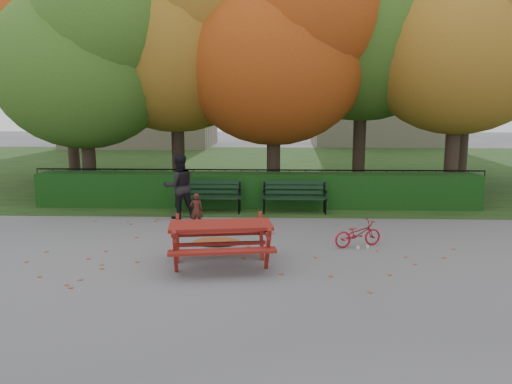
{
  "coord_description": "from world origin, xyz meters",
  "views": [
    {
      "loc": [
        0.52,
        -10.12,
        3.03
      ],
      "look_at": [
        0.1,
        1.34,
        1.0
      ],
      "focal_mm": 35.0,
      "sensor_mm": 36.0,
      "label": 1
    }
  ],
  "objects_px": {
    "tree_d": "(377,13)",
    "bench_left": "(210,194)",
    "tree_a": "(90,55)",
    "tree_e": "(473,35)",
    "tree_b": "(184,30)",
    "tree_g": "(481,41)",
    "tree_c": "(285,45)",
    "picnic_table": "(221,233)",
    "tree_f": "(73,32)",
    "bench_right": "(294,194)",
    "bicycle": "(358,234)",
    "child": "(196,210)",
    "adult": "(179,186)"
  },
  "relations": [
    {
      "from": "adult",
      "to": "tree_g",
      "type": "bearing_deg",
      "value": -170.54
    },
    {
      "from": "tree_g",
      "to": "tree_a",
      "type": "bearing_deg",
      "value": -162.81
    },
    {
      "from": "tree_d",
      "to": "bench_left",
      "type": "xyz_separation_m",
      "value": [
        -5.18,
        -3.53,
        -5.46
      ]
    },
    {
      "from": "tree_c",
      "to": "tree_e",
      "type": "distance_m",
      "value": 5.7
    },
    {
      "from": "tree_c",
      "to": "tree_g",
      "type": "bearing_deg",
      "value": 26.87
    },
    {
      "from": "tree_g",
      "to": "picnic_table",
      "type": "height_order",
      "value": "tree_g"
    },
    {
      "from": "picnic_table",
      "to": "bicycle",
      "type": "distance_m",
      "value": 3.15
    },
    {
      "from": "tree_c",
      "to": "adult",
      "type": "distance_m",
      "value": 5.75
    },
    {
      "from": "tree_f",
      "to": "tree_g",
      "type": "distance_m",
      "value": 15.48
    },
    {
      "from": "tree_c",
      "to": "child",
      "type": "relative_size",
      "value": 9.22
    },
    {
      "from": "tree_c",
      "to": "tree_d",
      "type": "bearing_deg",
      "value": 22.61
    },
    {
      "from": "tree_f",
      "to": "bench_right",
      "type": "height_order",
      "value": "tree_f"
    },
    {
      "from": "tree_d",
      "to": "tree_g",
      "type": "bearing_deg",
      "value": 29.61
    },
    {
      "from": "bench_left",
      "to": "child",
      "type": "xyz_separation_m",
      "value": [
        -0.09,
        -1.84,
        -0.09
      ]
    },
    {
      "from": "tree_a",
      "to": "tree_f",
      "type": "distance_m",
      "value": 4.31
    },
    {
      "from": "tree_f",
      "to": "bench_left",
      "type": "distance_m",
      "value": 9.56
    },
    {
      "from": "tree_a",
      "to": "picnic_table",
      "type": "distance_m",
      "value": 9.02
    },
    {
      "from": "tree_g",
      "to": "bench_right",
      "type": "bearing_deg",
      "value": -140.05
    },
    {
      "from": "bicycle",
      "to": "child",
      "type": "bearing_deg",
      "value": 47.15
    },
    {
      "from": "tree_f",
      "to": "picnic_table",
      "type": "bearing_deg",
      "value": -57.11
    },
    {
      "from": "tree_g",
      "to": "picnic_table",
      "type": "bearing_deg",
      "value": -129.15
    },
    {
      "from": "tree_c",
      "to": "picnic_table",
      "type": "distance_m",
      "value": 8.28
    },
    {
      "from": "tree_b",
      "to": "tree_c",
      "type": "bearing_deg",
      "value": -13.45
    },
    {
      "from": "bicycle",
      "to": "tree_e",
      "type": "bearing_deg",
      "value": -58.1
    },
    {
      "from": "picnic_table",
      "to": "adult",
      "type": "relative_size",
      "value": 1.23
    },
    {
      "from": "tree_a",
      "to": "bench_right",
      "type": "relative_size",
      "value": 4.16
    },
    {
      "from": "tree_b",
      "to": "tree_g",
      "type": "distance_m",
      "value": 11.19
    },
    {
      "from": "tree_d",
      "to": "bench_right",
      "type": "bearing_deg",
      "value": -128.23
    },
    {
      "from": "tree_b",
      "to": "tree_g",
      "type": "relative_size",
      "value": 1.03
    },
    {
      "from": "tree_b",
      "to": "bench_right",
      "type": "relative_size",
      "value": 4.88
    },
    {
      "from": "tree_b",
      "to": "tree_f",
      "type": "relative_size",
      "value": 0.96
    },
    {
      "from": "bicycle",
      "to": "bench_left",
      "type": "bearing_deg",
      "value": 26.6
    },
    {
      "from": "tree_a",
      "to": "child",
      "type": "distance_m",
      "value": 6.71
    },
    {
      "from": "tree_c",
      "to": "bench_left",
      "type": "bearing_deg",
      "value": -133.36
    },
    {
      "from": "bicycle",
      "to": "tree_g",
      "type": "bearing_deg",
      "value": -52.96
    },
    {
      "from": "bench_right",
      "to": "child",
      "type": "distance_m",
      "value": 3.1
    },
    {
      "from": "tree_e",
      "to": "bench_left",
      "type": "xyz_separation_m",
      "value": [
        -7.82,
        -2.07,
        -4.56
      ]
    },
    {
      "from": "tree_g",
      "to": "bench_left",
      "type": "distance_m",
      "value": 12.37
    },
    {
      "from": "tree_a",
      "to": "tree_e",
      "type": "distance_m",
      "value": 11.73
    },
    {
      "from": "tree_e",
      "to": "child",
      "type": "relative_size",
      "value": 9.4
    },
    {
      "from": "tree_a",
      "to": "tree_c",
      "type": "bearing_deg",
      "value": 3.65
    },
    {
      "from": "tree_f",
      "to": "bench_right",
      "type": "relative_size",
      "value": 5.1
    },
    {
      "from": "tree_f",
      "to": "child",
      "type": "distance_m",
      "value": 10.73
    },
    {
      "from": "tree_a",
      "to": "child",
      "type": "relative_size",
      "value": 8.63
    },
    {
      "from": "tree_e",
      "to": "tree_a",
      "type": "bearing_deg",
      "value": -179.06
    },
    {
      "from": "tree_a",
      "to": "bench_right",
      "type": "xyz_separation_m",
      "value": [
        6.29,
        -1.88,
        -4.0
      ]
    },
    {
      "from": "child",
      "to": "bicycle",
      "type": "height_order",
      "value": "child"
    },
    {
      "from": "picnic_table",
      "to": "bench_left",
      "type": "bearing_deg",
      "value": 91.24
    },
    {
      "from": "tree_g",
      "to": "bench_right",
      "type": "xyz_separation_m",
      "value": [
        -7.23,
        -6.06,
        -4.85
      ]
    },
    {
      "from": "tree_a",
      "to": "tree_e",
      "type": "height_order",
      "value": "tree_e"
    }
  ]
}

